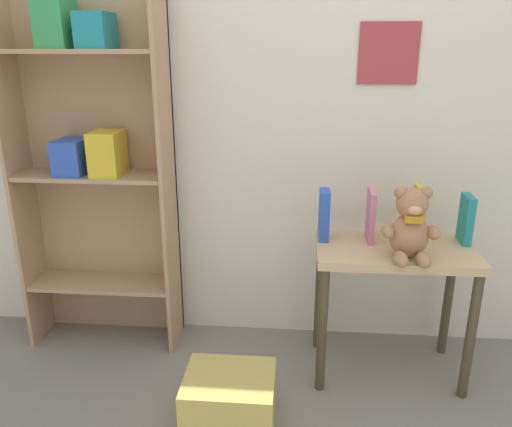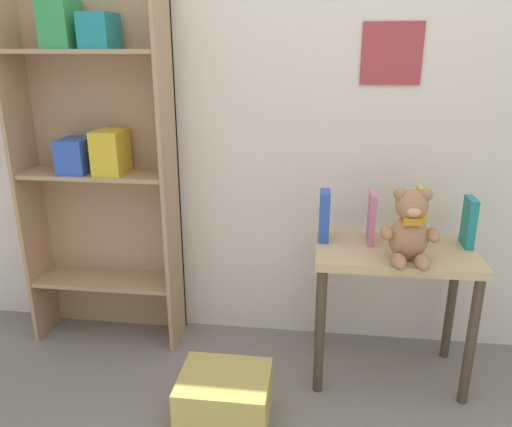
# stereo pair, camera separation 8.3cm
# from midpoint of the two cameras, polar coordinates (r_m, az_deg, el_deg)

# --- Properties ---
(wall_back) EXTENTS (4.80, 0.07, 2.50)m
(wall_back) POSITION_cam_midpoint_polar(r_m,az_deg,el_deg) (2.26, 8.41, 15.27)
(wall_back) COLOR silver
(wall_back) RESTS_ON ground_plane
(bookshelf_side) EXTENTS (0.70, 0.24, 1.65)m
(bookshelf_side) POSITION_cam_midpoint_polar(r_m,az_deg,el_deg) (2.37, -16.65, 6.65)
(bookshelf_side) COLOR tan
(bookshelf_side) RESTS_ON ground_plane
(display_table) EXTENTS (0.64, 0.38, 0.59)m
(display_table) POSITION_cam_midpoint_polar(r_m,az_deg,el_deg) (2.16, 16.50, -6.42)
(display_table) COLOR tan
(display_table) RESTS_ON ground_plane
(teddy_bear) EXTENTS (0.22, 0.20, 0.29)m
(teddy_bear) POSITION_cam_midpoint_polar(r_m,az_deg,el_deg) (1.98, 18.33, -1.65)
(teddy_bear) COLOR #A8754C
(teddy_bear) RESTS_ON display_table
(book_standing_blue) EXTENTS (0.04, 0.10, 0.21)m
(book_standing_blue) POSITION_cam_midpoint_polar(r_m,az_deg,el_deg) (2.11, 8.93, -0.27)
(book_standing_blue) COLOR #2D51B7
(book_standing_blue) RESTS_ON display_table
(book_standing_pink) EXTENTS (0.03, 0.14, 0.22)m
(book_standing_pink) POSITION_cam_midpoint_polar(r_m,az_deg,el_deg) (2.14, 14.14, -0.37)
(book_standing_pink) COLOR #D17093
(book_standing_pink) RESTS_ON display_table
(book_standing_yellow) EXTENTS (0.03, 0.13, 0.23)m
(book_standing_yellow) POSITION_cam_midpoint_polar(r_m,az_deg,el_deg) (2.17, 19.25, -0.32)
(book_standing_yellow) COLOR gold
(book_standing_yellow) RESTS_ON display_table
(book_standing_teal) EXTENTS (0.03, 0.11, 0.20)m
(book_standing_teal) POSITION_cam_midpoint_polar(r_m,az_deg,el_deg) (2.22, 24.15, -0.92)
(book_standing_teal) COLOR teal
(book_standing_teal) RESTS_ON display_table
(storage_bin) EXTENTS (0.33, 0.28, 0.22)m
(storage_bin) POSITION_cam_midpoint_polar(r_m,az_deg,el_deg) (2.00, -2.33, -20.60)
(storage_bin) COLOR tan
(storage_bin) RESTS_ON ground_plane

